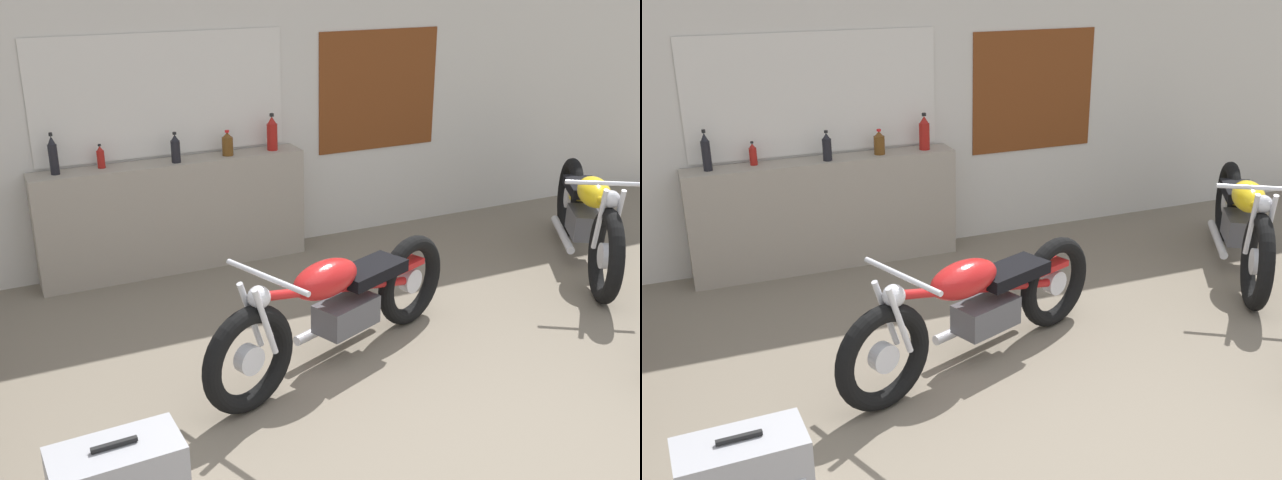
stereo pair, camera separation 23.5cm
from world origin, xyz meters
The scene contains 11 objects.
ground_plane centered at (0.00, 0.00, 0.00)m, with size 24.00×24.00×0.00m, color #706656.
wall_back centered at (-0.01, 3.31, 1.40)m, with size 10.00×0.07×2.80m.
sill_counter centered at (-0.76, 3.13, 0.45)m, with size 2.14×0.28×0.90m.
bottle_leftmost centered at (-1.62, 3.14, 1.03)m, with size 0.07×0.07×0.31m.
bottle_left_center centered at (-1.28, 3.17, 0.98)m, with size 0.06×0.06×0.18m.
bottle_center centered at (-0.73, 3.08, 1.00)m, with size 0.07×0.07×0.24m.
bottle_right_center centered at (-0.30, 3.12, 0.99)m, with size 0.09×0.09×0.20m.
bottle_rightmost centered at (0.09, 3.12, 1.03)m, with size 0.09×0.09×0.30m.
motorcycle_red centered at (-0.26, 1.23, 0.39)m, with size 2.00×0.94×0.78m.
motorcycle_yellow centered at (2.27, 1.77, 0.42)m, with size 1.23×1.83×0.88m.
hard_case_silver centered at (-1.79, 0.40, 0.19)m, with size 0.59×0.33×0.41m.
Camera 2 is at (-1.94, -2.55, 2.42)m, focal length 42.00 mm.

